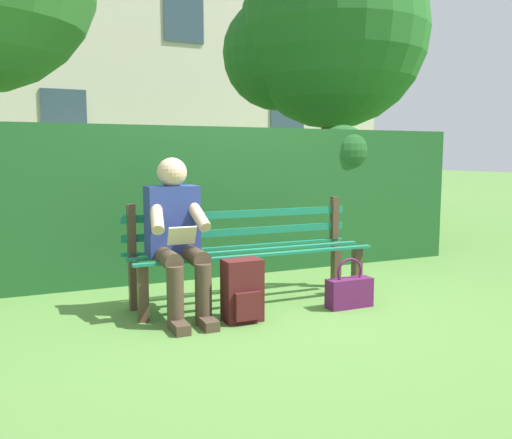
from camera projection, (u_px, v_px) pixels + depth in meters
The scene contains 8 objects.
ground at pixel (251, 302), 4.32m from camera, with size 60.00×60.00×0.00m, color #517F38.
park_bench at pixel (248, 250), 4.33m from camera, with size 1.97×0.48×0.81m.
person_seated at pixel (177, 233), 3.90m from camera, with size 0.44×0.73×1.16m.
hedge_backdrop at pixel (182, 199), 5.27m from camera, with size 6.09×0.68×1.51m.
building_facade at pixel (166, 64), 13.38m from camera, with size 10.34×3.28×6.88m.
backpack at pixel (242, 291), 3.80m from camera, with size 0.27×0.25×0.45m.
handbag at pixel (349, 291), 4.15m from camera, with size 0.37×0.13×0.39m.
tree_far at pixel (323, 38), 7.76m from camera, with size 2.86×2.73×4.29m.
Camera 1 is at (1.67, 3.87, 1.17)m, focal length 37.60 mm.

